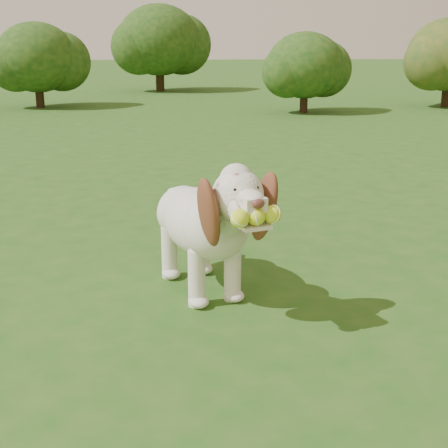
{
  "coord_description": "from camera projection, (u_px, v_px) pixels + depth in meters",
  "views": [
    {
      "loc": [
        -0.05,
        -2.94,
        1.24
      ],
      "look_at": [
        0.2,
        -0.22,
        0.43
      ],
      "focal_mm": 50.0,
      "sensor_mm": 36.0,
      "label": 1
    }
  ],
  "objects": [
    {
      "name": "shrub_i",
      "position": [
        159.0,
        40.0,
        15.43
      ],
      "size": [
        2.04,
        2.04,
        2.11
      ],
      "color": "#382314",
      "rests_on": "ground"
    },
    {
      "name": "dog",
      "position": [
        206.0,
        220.0,
        3.05
      ],
      "size": [
        0.61,
        1.11,
        0.74
      ],
      "rotation": [
        0.0,
        0.0,
        0.31
      ],
      "color": "silver",
      "rests_on": "ground"
    },
    {
      "name": "shrub_b",
      "position": [
        37.0,
        57.0,
        11.67
      ],
      "size": [
        1.52,
        1.52,
        1.58
      ],
      "color": "#382314",
      "rests_on": "ground"
    },
    {
      "name": "shrub_c",
      "position": [
        305.0,
        65.0,
        10.85
      ],
      "size": [
        1.34,
        1.34,
        1.39
      ],
      "color": "#382314",
      "rests_on": "ground"
    },
    {
      "name": "ground",
      "position": [
        181.0,
        294.0,
        3.16
      ],
      "size": [
        80.0,
        80.0,
        0.0
      ],
      "primitive_type": "plane",
      "color": "#204F16",
      "rests_on": "ground"
    }
  ]
}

